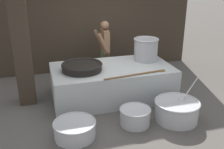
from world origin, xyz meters
TOP-DOWN VIEW (x-y plane):
  - ground_plane at (0.00, 0.00)m, footprint 60.00×60.00m
  - back_wall at (0.00, 2.22)m, footprint 6.33×0.24m
  - support_pillar at (-2.00, 0.27)m, footprint 0.37×0.37m
  - hearth_platform at (0.00, 0.00)m, footprint 2.87×1.56m
  - giant_wok_near at (-0.73, -0.04)m, footprint 0.95×0.95m
  - stock_pot at (0.98, 0.27)m, footprint 0.64×0.64m
  - stirring_paddle at (0.40, -0.67)m, footprint 1.49×0.25m
  - cook at (0.13, 1.19)m, footprint 0.39×0.61m
  - prep_bowl_vegetables at (0.98, -1.44)m, footprint 1.14×0.93m
  - prep_bowl_meat at (-1.15, -1.48)m, footprint 0.81×0.81m
  - prep_bowl_extra at (0.09, -1.37)m, footprint 0.64×0.64m

SIDE VIEW (x-z plane):
  - ground_plane at x=0.00m, z-range 0.00..0.00m
  - prep_bowl_meat at x=-1.15m, z-range 0.02..0.34m
  - prep_bowl_extra at x=0.09m, z-range 0.02..0.37m
  - prep_bowl_vegetables at x=0.98m, z-range -0.16..0.64m
  - hearth_platform at x=0.00m, z-range 0.00..0.78m
  - stirring_paddle at x=0.40m, z-range 0.78..0.82m
  - giant_wok_near at x=-0.73m, z-range 0.79..0.97m
  - cook at x=0.13m, z-range 0.07..1.75m
  - stock_pot at x=0.98m, z-range 0.80..1.37m
  - back_wall at x=0.00m, z-range 0.00..4.04m
  - support_pillar at x=-2.00m, z-range 0.00..4.04m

